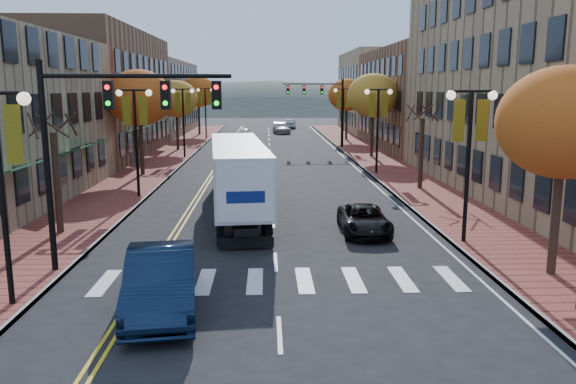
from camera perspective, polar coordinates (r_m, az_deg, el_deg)
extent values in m
plane|color=black|center=(16.46, -1.03, -11.35)|extent=(200.00, 200.00, 0.00)
cube|color=brown|center=(48.93, -12.43, 3.21)|extent=(4.00, 85.00, 0.15)
cube|color=brown|center=(49.03, 8.78, 3.35)|extent=(4.00, 85.00, 0.15)
cube|color=brown|center=(53.92, -20.51, 9.24)|extent=(12.00, 24.00, 11.00)
cube|color=#9E8966|center=(78.08, -14.73, 9.22)|extent=(12.00, 26.00, 9.50)
cube|color=brown|center=(60.28, 16.20, 9.08)|extent=(15.00, 24.00, 10.00)
cube|color=#9E8966|center=(81.46, 11.33, 9.93)|extent=(15.00, 20.00, 11.00)
cylinder|color=#382619|center=(25.14, -22.42, 0.87)|extent=(0.28, 0.28, 4.20)
cylinder|color=#382619|center=(40.37, -14.69, 5.20)|extent=(0.28, 0.28, 4.90)
ellipsoid|color=#D45E19|center=(40.22, -14.88, 9.26)|extent=(4.48, 4.48, 3.81)
cylinder|color=#382619|center=(56.07, -11.18, 6.58)|extent=(0.28, 0.28, 4.55)
ellipsoid|color=gold|center=(55.95, -11.28, 9.28)|extent=(4.16, 4.16, 3.54)
cylinder|color=#382619|center=(73.86, -9.03, 7.76)|extent=(0.28, 0.28, 5.04)
ellipsoid|color=#D45E19|center=(73.78, -9.10, 10.04)|extent=(4.61, 4.61, 3.92)
cylinder|color=#382619|center=(19.95, 25.63, -1.22)|extent=(0.28, 0.28, 4.55)
ellipsoid|color=#D45E19|center=(19.63, 26.24, 6.36)|extent=(4.16, 4.16, 3.54)
cylinder|color=#382619|center=(34.75, 13.37, 3.86)|extent=(0.28, 0.28, 4.20)
cylinder|color=#382619|center=(50.26, 8.54, 6.42)|extent=(0.28, 0.28, 4.90)
ellipsoid|color=gold|center=(50.14, 8.63, 9.68)|extent=(4.48, 4.48, 3.81)
cylinder|color=#382619|center=(66.02, 5.97, 7.39)|extent=(0.28, 0.28, 4.76)
ellipsoid|color=#D45E19|center=(65.93, 6.01, 9.79)|extent=(4.35, 4.35, 3.70)
cylinder|color=black|center=(17.17, -26.97, -1.14)|extent=(0.16, 0.16, 6.00)
sphere|color=#FFF2CC|center=(16.56, -25.26, 8.57)|extent=(0.36, 0.36, 0.36)
cube|color=gold|center=(16.74, -26.11, 5.25)|extent=(0.45, 0.03, 1.60)
cylinder|color=black|center=(32.24, -15.14, 4.62)|extent=(0.16, 0.16, 6.00)
cylinder|color=black|center=(32.08, -15.40, 9.95)|extent=(1.60, 0.10, 0.10)
sphere|color=#FFF2CC|center=(32.27, -16.79, 9.62)|extent=(0.36, 0.36, 0.36)
sphere|color=#FFF2CC|center=(31.91, -13.97, 9.75)|extent=(0.36, 0.36, 0.36)
cube|color=gold|center=(32.21, -16.09, 7.96)|extent=(0.45, 0.03, 1.60)
cube|color=gold|center=(32.01, -14.51, 8.02)|extent=(0.45, 0.03, 1.60)
cylinder|color=black|center=(49.89, -10.56, 6.79)|extent=(0.16, 0.16, 6.00)
cylinder|color=black|center=(49.79, -10.67, 10.24)|extent=(1.60, 0.10, 0.10)
sphere|color=#FFF2CC|center=(49.91, -11.59, 10.03)|extent=(0.36, 0.36, 0.36)
sphere|color=#FFF2CC|center=(49.68, -9.74, 10.09)|extent=(0.36, 0.36, 0.36)
cube|color=gold|center=(49.87, -11.15, 8.96)|extent=(0.45, 0.03, 1.60)
cube|color=gold|center=(49.74, -10.11, 8.99)|extent=(0.45, 0.03, 1.60)
cylinder|color=black|center=(67.72, -8.36, 7.81)|extent=(0.16, 0.16, 6.00)
cylinder|color=black|center=(67.65, -8.43, 10.35)|extent=(1.60, 0.10, 0.10)
sphere|color=#FFF2CC|center=(67.74, -9.11, 10.20)|extent=(0.36, 0.36, 0.36)
sphere|color=#FFF2CC|center=(67.57, -7.74, 10.24)|extent=(0.36, 0.36, 0.36)
cube|color=gold|center=(67.71, -8.79, 9.41)|extent=(0.45, 0.03, 1.60)
cube|color=gold|center=(67.61, -8.02, 9.43)|extent=(0.45, 0.03, 1.60)
cylinder|color=black|center=(22.86, 17.78, 2.17)|extent=(0.16, 0.16, 6.00)
cylinder|color=black|center=(22.64, 18.21, 9.70)|extent=(1.60, 0.10, 0.10)
sphere|color=#FFF2CC|center=(22.38, 16.25, 9.41)|extent=(0.36, 0.36, 0.36)
sphere|color=#FFF2CC|center=(22.93, 20.09, 9.21)|extent=(0.36, 0.36, 0.36)
cube|color=gold|center=(22.53, 16.97, 6.96)|extent=(0.45, 0.03, 1.60)
cube|color=gold|center=(22.84, 19.12, 6.88)|extent=(0.45, 0.03, 1.60)
cylinder|color=black|center=(40.15, 9.07, 5.96)|extent=(0.16, 0.16, 6.00)
cylinder|color=black|center=(40.03, 9.19, 10.24)|extent=(1.60, 0.10, 0.10)
sphere|color=#FFF2CC|center=(39.88, 8.04, 10.06)|extent=(0.36, 0.36, 0.36)
sphere|color=#FFF2CC|center=(40.19, 10.32, 9.99)|extent=(0.36, 0.36, 0.36)
cube|color=gold|center=(39.96, 8.51, 8.68)|extent=(0.45, 0.03, 1.60)
cube|color=gold|center=(40.14, 9.78, 8.65)|extent=(0.45, 0.03, 1.60)
cylinder|color=black|center=(57.88, 5.61, 7.42)|extent=(0.16, 0.16, 6.00)
cylinder|color=black|center=(57.79, 5.66, 10.39)|extent=(1.60, 0.10, 0.10)
sphere|color=#FFF2CC|center=(57.69, 4.86, 10.25)|extent=(0.36, 0.36, 0.36)
sphere|color=#FFF2CC|center=(57.90, 6.46, 10.22)|extent=(0.36, 0.36, 0.36)
cube|color=gold|center=(57.74, 5.20, 9.30)|extent=(0.45, 0.03, 1.60)
cube|color=gold|center=(57.87, 6.09, 9.29)|extent=(0.45, 0.03, 1.60)
cylinder|color=black|center=(19.78, -23.24, 2.03)|extent=(0.20, 0.20, 7.00)
cylinder|color=black|center=(18.72, -15.16, 11.31)|extent=(6.00, 0.14, 0.14)
cube|color=black|center=(18.94, -17.76, 9.35)|extent=(0.30, 0.25, 0.90)
sphere|color=#FF0C0C|center=(18.80, -17.92, 10.10)|extent=(0.16, 0.16, 0.16)
cube|color=black|center=(18.54, -12.32, 9.59)|extent=(0.30, 0.25, 0.90)
sphere|color=#FF0C0C|center=(18.40, -12.43, 10.36)|extent=(0.16, 0.16, 0.16)
cube|color=black|center=(18.33, -7.26, 9.73)|extent=(0.30, 0.25, 0.90)
sphere|color=#FF0C0C|center=(18.19, -7.31, 10.51)|extent=(0.16, 0.16, 0.16)
cylinder|color=black|center=(57.84, 5.52, 7.91)|extent=(0.20, 0.20, 7.00)
cylinder|color=black|center=(57.45, 2.55, 10.93)|extent=(6.00, 0.14, 0.14)
cube|color=black|center=(57.53, 3.46, 10.32)|extent=(0.30, 0.25, 0.90)
sphere|color=#FF0C0C|center=(57.39, 3.47, 10.57)|extent=(0.16, 0.16, 0.16)
cube|color=black|center=(57.39, 1.64, 10.33)|extent=(0.30, 0.25, 0.90)
sphere|color=#FF0C0C|center=(57.25, 1.65, 10.58)|extent=(0.16, 0.16, 0.16)
cube|color=black|center=(57.30, -0.01, 10.34)|extent=(0.30, 0.25, 0.90)
sphere|color=#FF0C0C|center=(57.16, 0.00, 10.59)|extent=(0.16, 0.16, 0.16)
cube|color=black|center=(26.82, -5.06, -1.04)|extent=(2.03, 11.68, 0.31)
cube|color=silver|center=(26.55, -5.11, 2.28)|extent=(3.46, 11.82, 2.51)
cube|color=black|center=(33.76, -5.68, 2.58)|extent=(2.49, 2.89, 2.24)
cylinder|color=black|center=(22.33, -6.87, -4.28)|extent=(0.40, 0.92, 0.90)
cylinder|color=black|center=(22.43, -2.05, -4.14)|extent=(0.40, 0.92, 0.90)
cylinder|color=black|center=(23.37, -6.92, -3.61)|extent=(0.40, 0.92, 0.90)
cylinder|color=black|center=(23.47, -2.32, -3.48)|extent=(0.40, 0.92, 0.90)
cylinder|color=black|center=(32.84, -7.21, 0.51)|extent=(0.40, 0.92, 0.90)
cylinder|color=black|center=(32.91, -3.93, 0.59)|extent=(0.40, 0.92, 0.90)
cylinder|color=black|center=(34.78, -7.25, 1.07)|extent=(0.40, 0.92, 0.90)
cylinder|color=black|center=(34.85, -4.16, 1.14)|extent=(0.40, 0.92, 0.90)
imported|color=black|center=(16.13, -12.76, -8.77)|extent=(2.53, 5.48, 1.74)
imported|color=black|center=(24.16, 7.74, -2.81)|extent=(2.01, 4.26, 1.18)
imported|color=white|center=(68.22, -4.50, 5.94)|extent=(1.91, 4.01, 1.32)
imported|color=#929298|center=(76.61, -0.68, 6.51)|extent=(2.54, 5.09, 1.42)
imported|color=#999AA0|center=(86.39, 0.27, 6.93)|extent=(1.90, 4.10, 1.30)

